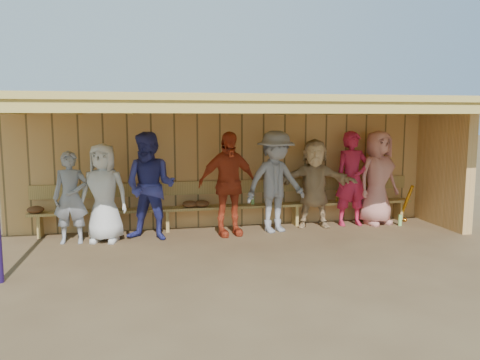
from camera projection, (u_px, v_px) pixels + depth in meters
name	position (u px, v px, depth m)	size (l,w,h in m)	color
ground	(244.00, 241.00, 8.27)	(90.00, 90.00, 0.00)	brown
player_a	(71.00, 198.00, 8.07)	(0.59, 0.38, 1.61)	gray
player_b	(104.00, 193.00, 8.16)	(0.85, 0.55, 1.74)	silver
player_c	(150.00, 186.00, 8.29)	(0.94, 0.73, 1.93)	navy
player_d	(228.00, 184.00, 8.60)	(1.13, 0.47, 1.93)	#B0381C
player_e	(275.00, 182.00, 8.86)	(1.25, 0.72, 1.93)	gray
player_f	(314.00, 183.00, 9.26)	(1.63, 0.52, 1.76)	tan
player_g	(352.00, 179.00, 9.41)	(0.70, 0.46, 1.91)	#AC1B39
player_h	(377.00, 178.00, 9.52)	(0.94, 0.61, 1.91)	tan
dugout_structure	(257.00, 143.00, 8.79)	(8.80, 3.20, 2.50)	tan
bench	(232.00, 201.00, 9.29)	(7.60, 0.34, 0.93)	tan
dugout_equipment	(193.00, 206.00, 9.01)	(7.52, 0.62, 0.80)	gold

